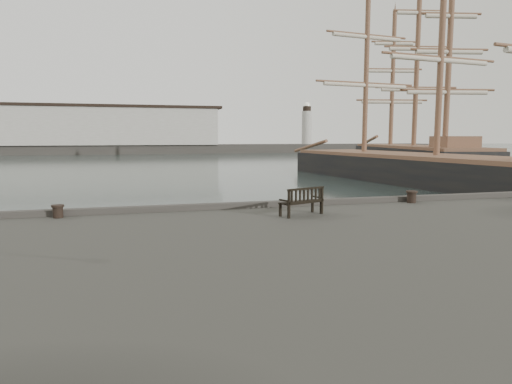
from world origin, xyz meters
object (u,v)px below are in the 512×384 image
at_px(bollard_left, 58,211).
at_px(bollard_right, 412,197).
at_px(bench, 302,207).
at_px(tall_ship_main, 435,176).
at_px(tall_ship_far, 413,161).

relative_size(bollard_left, bollard_right, 0.89).
distance_m(bench, tall_ship_main, 26.51).
bearing_deg(bollard_left, tall_ship_far, 44.93).
xyz_separation_m(tall_ship_main, tall_ship_far, (9.70, 17.34, 0.14)).
relative_size(bench, bollard_left, 3.98).
bearing_deg(tall_ship_far, bollard_left, -123.19).
height_order(bollard_left, tall_ship_main, tall_ship_main).
bearing_deg(tall_ship_far, bench, -116.04).
distance_m(tall_ship_main, tall_ship_far, 19.87).
height_order(bench, tall_ship_far, tall_ship_far).
xyz_separation_m(bench, bollard_right, (4.53, 1.37, -0.05)).
xyz_separation_m(bench, tall_ship_main, (18.54, 18.92, -1.14)).
bearing_deg(tall_ship_main, tall_ship_far, 53.97).
bearing_deg(bollard_right, tall_ship_far, 55.79).
xyz_separation_m(bench, bollard_left, (-6.70, 1.39, -0.07)).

